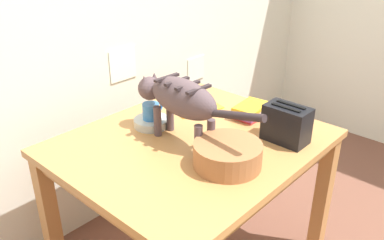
{
  "coord_description": "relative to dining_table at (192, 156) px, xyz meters",
  "views": [
    {
      "loc": [
        -1.23,
        -0.06,
        1.64
      ],
      "look_at": [
        -0.02,
        1.05,
        0.85
      ],
      "focal_mm": 37.89,
      "sensor_mm": 36.0,
      "label": 1
    }
  ],
  "objects": [
    {
      "name": "coffee_mug",
      "position": [
        -0.03,
        0.24,
        0.17
      ],
      "size": [
        0.12,
        0.08,
        0.08
      ],
      "color": "#3577C1",
      "rests_on": "saucer_bowl"
    },
    {
      "name": "toaster",
      "position": [
        0.28,
        -0.32,
        0.18
      ],
      "size": [
        0.12,
        0.2,
        0.18
      ],
      "color": "black",
      "rests_on": "dining_table"
    },
    {
      "name": "saucer_bowl",
      "position": [
        -0.03,
        0.24,
        0.11
      ],
      "size": [
        0.17,
        0.17,
        0.04
      ],
      "primitive_type": "cylinder",
      "color": "#B7BBB5",
      "rests_on": "dining_table"
    },
    {
      "name": "magazine",
      "position": [
        0.28,
        0.24,
        0.09
      ],
      "size": [
        0.3,
        0.25,
        0.01
      ],
      "primitive_type": "cube",
      "rotation": [
        0.0,
        0.0,
        -0.28
      ],
      "color": "gold",
      "rests_on": "dining_table"
    },
    {
      "name": "dining_table",
      "position": [
        0.0,
        0.0,
        0.0
      ],
      "size": [
        1.16,
        0.99,
        0.75
      ],
      "color": "#B87D44",
      "rests_on": "ground_plane"
    },
    {
      "name": "wall_rear",
      "position": [
        0.02,
        0.74,
        0.59
      ],
      "size": [
        4.66,
        0.11,
        2.5
      ],
      "color": "silver",
      "rests_on": "ground_plane"
    },
    {
      "name": "cat",
      "position": [
        -0.04,
        0.04,
        0.3
      ],
      "size": [
        0.16,
        0.72,
        0.3
      ],
      "rotation": [
        0.0,
        0.0,
        -0.05
      ],
      "color": "#534245",
      "rests_on": "dining_table"
    },
    {
      "name": "wicker_basket",
      "position": [
        -0.07,
        -0.26,
        0.14
      ],
      "size": [
        0.28,
        0.28,
        0.1
      ],
      "color": "#9E633B",
      "rests_on": "dining_table"
    },
    {
      "name": "book_stack",
      "position": [
        0.39,
        -0.06,
        0.12
      ],
      "size": [
        0.21,
        0.15,
        0.07
      ],
      "color": "#D3373C",
      "rests_on": "dining_table"
    }
  ]
}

